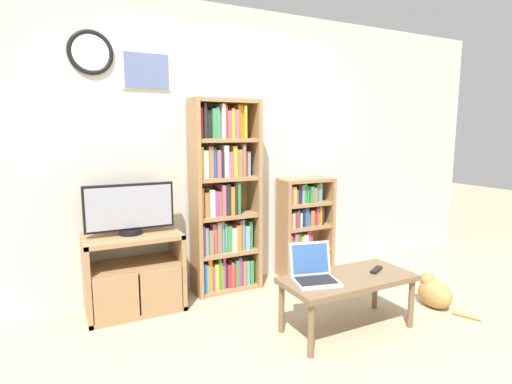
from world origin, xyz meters
TOP-DOWN VIEW (x-y plane):
  - ground_plane at (0.00, 0.00)m, footprint 18.00×18.00m
  - wall_back at (-0.01, 1.63)m, footprint 6.55×0.09m
  - tv_stand at (-0.87, 1.35)m, footprint 0.76×0.42m
  - television at (-0.88, 1.40)m, footprint 0.70×0.18m
  - bookshelf_tall at (-0.04, 1.46)m, footprint 0.62×0.27m
  - bookshelf_short at (0.85, 1.48)m, footprint 0.58×0.24m
  - coffee_table at (0.48, 0.32)m, footprint 0.99×0.46m
  - laptop at (0.20, 0.37)m, footprint 0.36×0.35m
  - remote_near_laptop at (0.75, 0.31)m, footprint 0.16×0.11m
  - cat at (1.39, 0.30)m, footprint 0.22×0.51m

SIDE VIEW (x-z plane):
  - ground_plane at x=0.00m, z-range 0.00..0.00m
  - cat at x=1.39m, z-range -0.02..0.27m
  - tv_stand at x=-0.87m, z-range 0.00..0.64m
  - coffee_table at x=0.48m, z-range 0.16..0.57m
  - remote_near_laptop at x=0.75m, z-range 0.41..0.43m
  - laptop at x=0.20m, z-range 0.35..0.61m
  - bookshelf_short at x=0.85m, z-range 0.01..1.02m
  - television at x=-0.88m, z-range 0.65..1.06m
  - bookshelf_tall at x=-0.04m, z-range -0.02..1.73m
  - wall_back at x=-0.01m, z-range 0.01..2.61m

